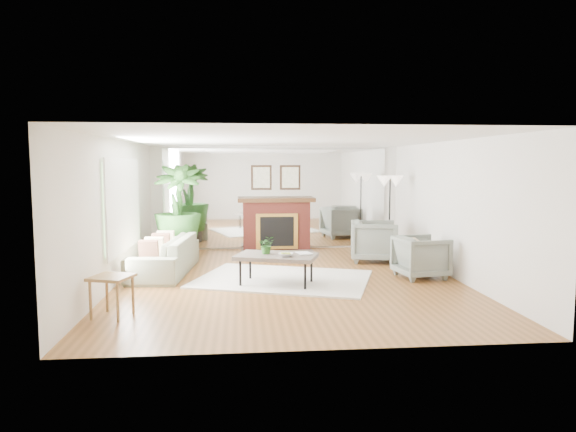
{
  "coord_description": "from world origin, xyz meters",
  "views": [
    {
      "loc": [
        -0.86,
        -8.99,
        2.07
      ],
      "look_at": [
        0.03,
        0.6,
        1.1
      ],
      "focal_mm": 32.0,
      "sensor_mm": 36.0,
      "label": 1
    }
  ],
  "objects": [
    {
      "name": "wall_right",
      "position": [
        2.99,
        0.0,
        1.25
      ],
      "size": [
        0.02,
        7.0,
        2.5
      ],
      "primitive_type": "cube",
      "color": "silver",
      "rests_on": "ground"
    },
    {
      "name": "armchair_front",
      "position": [
        2.42,
        -0.0,
        0.38
      ],
      "size": [
        0.96,
        0.94,
        0.77
      ],
      "primitive_type": "imported",
      "rotation": [
        0.0,
        0.0,
        1.72
      ],
      "color": "slate",
      "rests_on": "ground"
    },
    {
      "name": "side_table",
      "position": [
        -2.61,
        -1.98,
        0.48
      ],
      "size": [
        0.63,
        0.63,
        0.57
      ],
      "rotation": [
        0.0,
        0.0,
        -0.3
      ],
      "color": "olive",
      "rests_on": "ground"
    },
    {
      "name": "wall_left",
      "position": [
        -2.99,
        0.0,
        1.25
      ],
      "size": [
        0.02,
        7.0,
        2.5
      ],
      "primitive_type": "cube",
      "color": "silver",
      "rests_on": "ground"
    },
    {
      "name": "coffee_table",
      "position": [
        -0.26,
        -0.37,
        0.49
      ],
      "size": [
        1.52,
        1.17,
        0.54
      ],
      "rotation": [
        0.0,
        0.0,
        -0.32
      ],
      "color": "#60544B",
      "rests_on": "ground"
    },
    {
      "name": "book",
      "position": [
        0.11,
        -0.39,
        0.55
      ],
      "size": [
        0.29,
        0.35,
        0.02
      ],
      "primitive_type": "imported",
      "rotation": [
        0.0,
        0.0,
        0.25
      ],
      "color": "olive",
      "rests_on": "coffee_table"
    },
    {
      "name": "floor_lamp",
      "position": [
        2.44,
        2.08,
        1.55
      ],
      "size": [
        0.59,
        0.33,
        1.82
      ],
      "color": "black",
      "rests_on": "ground"
    },
    {
      "name": "mirror_panel",
      "position": [
        0.0,
        3.47,
        1.25
      ],
      "size": [
        5.4,
        0.04,
        2.4
      ],
      "primitive_type": "cube",
      "color": "silver",
      "rests_on": "wall_back"
    },
    {
      "name": "wall_back",
      "position": [
        0.0,
        3.49,
        1.25
      ],
      "size": [
        6.0,
        0.02,
        2.5
      ],
      "primitive_type": "cube",
      "color": "silver",
      "rests_on": "ground"
    },
    {
      "name": "fireplace",
      "position": [
        0.0,
        3.26,
        0.66
      ],
      "size": [
        1.85,
        0.83,
        2.05
      ],
      "color": "maroon",
      "rests_on": "ground"
    },
    {
      "name": "fruit_bowl",
      "position": [
        -0.12,
        -0.57,
        0.57
      ],
      "size": [
        0.28,
        0.28,
        0.06
      ],
      "primitive_type": "imported",
      "rotation": [
        0.0,
        0.0,
        -0.19
      ],
      "color": "olive",
      "rests_on": "coffee_table"
    },
    {
      "name": "tabletop_plant",
      "position": [
        -0.42,
        -0.27,
        0.69
      ],
      "size": [
        0.29,
        0.25,
        0.31
      ],
      "primitive_type": "imported",
      "rotation": [
        0.0,
        0.0,
        -0.03
      ],
      "color": "#2F6023",
      "rests_on": "coffee_table"
    },
    {
      "name": "sofa",
      "position": [
        -2.31,
        0.83,
        0.34
      ],
      "size": [
        1.13,
        2.42,
        0.69
      ],
      "primitive_type": "imported",
      "rotation": [
        0.0,
        0.0,
        -1.66
      ],
      "color": "gray",
      "rests_on": "ground"
    },
    {
      "name": "area_rug",
      "position": [
        -0.11,
        0.04,
        0.02
      ],
      "size": [
        3.53,
        3.01,
        0.03
      ],
      "primitive_type": "cube",
      "rotation": [
        0.0,
        0.0,
        -0.34
      ],
      "color": "white",
      "rests_on": "ground"
    },
    {
      "name": "potted_ficus",
      "position": [
        -2.2,
        2.09,
        1.11
      ],
      "size": [
        1.07,
        1.07,
        2.08
      ],
      "color": "#2A261F",
      "rests_on": "ground"
    },
    {
      "name": "ground",
      "position": [
        0.0,
        0.0,
        0.0
      ],
      "size": [
        7.0,
        7.0,
        0.0
      ],
      "primitive_type": "plane",
      "color": "brown",
      "rests_on": "ground"
    },
    {
      "name": "armchair_back",
      "position": [
        1.98,
        1.64,
        0.44
      ],
      "size": [
        1.13,
        1.1,
        0.87
      ],
      "primitive_type": "imported",
      "rotation": [
        0.0,
        0.0,
        1.37
      ],
      "color": "slate",
      "rests_on": "ground"
    },
    {
      "name": "window_panel",
      "position": [
        -2.96,
        0.4,
        1.35
      ],
      "size": [
        0.04,
        2.4,
        1.5
      ],
      "primitive_type": "cube",
      "color": "#B2E09E",
      "rests_on": "wall_left"
    }
  ]
}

